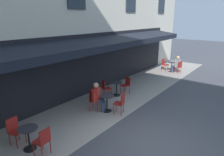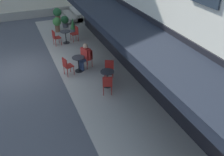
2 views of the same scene
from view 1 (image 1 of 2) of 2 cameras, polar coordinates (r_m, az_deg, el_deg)
name	(u,v)px [view 1 (image 1 of 2)]	position (r m, az deg, el deg)	size (l,w,h in m)	color
ground_plane	(152,147)	(6.85, 11.43, -18.82)	(70.00, 70.00, 0.00)	#42444C
sidewalk_cafe_terrace	(122,94)	(10.85, 3.01, -4.56)	(20.50, 3.20, 0.01)	gray
cafe_table_near_entrance	(28,135)	(6.86, -22.91, -14.97)	(0.60, 0.60, 0.75)	black
cafe_chair_red_kerbside	(43,140)	(6.40, -19.21, -16.36)	(0.46, 0.46, 0.91)	maroon
cafe_chair_red_by_window	(15,129)	(7.29, -26.19, -12.93)	(0.46, 0.46, 0.91)	maroon
cafe_table_mid_terrace	(172,65)	(15.86, 16.78, 3.48)	(0.60, 0.60, 0.75)	black
cafe_chair_red_corner_right	(179,66)	(15.50, 18.69, 3.22)	(0.49, 0.49, 0.91)	maroon
cafe_chair_red_under_awning	(164,64)	(16.11, 14.77, 4.05)	(0.43, 0.43, 0.91)	maroon
cafe_table_streetside	(117,87)	(10.46, 1.32, -2.52)	(0.60, 0.60, 0.75)	black
cafe_chair_red_back_row	(126,84)	(10.78, 4.16, -1.65)	(0.52, 0.52, 0.91)	maroon
cafe_chair_red_corner_left	(105,87)	(10.20, -1.91, -2.69)	(0.54, 0.54, 0.91)	maroon
cafe_table_far_end	(107,101)	(8.71, -1.46, -6.61)	(0.60, 0.60, 0.75)	black
cafe_chair_red_facing_street	(121,102)	(8.47, 2.50, -6.90)	(0.49, 0.49, 0.91)	maroon
cafe_chair_red_near_door	(93,99)	(8.85, -5.45, -5.90)	(0.53, 0.53, 0.91)	maroon
seated_patron_in_grey	(177,64)	(15.58, 18.09, 3.91)	(0.64, 0.60, 1.30)	navy
seated_companion_in_red	(98,96)	(8.73, -4.13, -5.13)	(0.61, 0.63, 1.30)	navy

